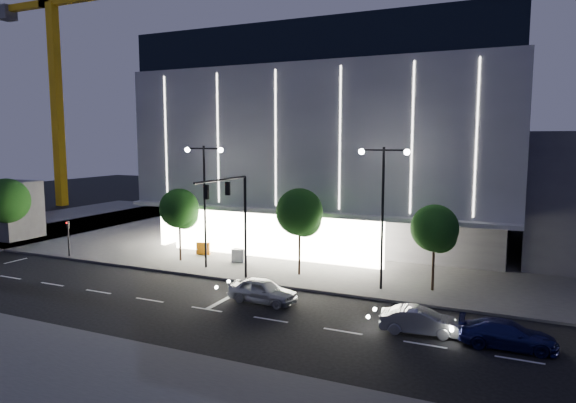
# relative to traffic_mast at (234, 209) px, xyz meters

# --- Properties ---
(ground) EXTENTS (160.00, 160.00, 0.00)m
(ground) POSITION_rel_traffic_mast_xyz_m (-1.00, -3.34, -5.03)
(ground) COLOR black
(ground) RESTS_ON ground
(sidewalk_museum) EXTENTS (70.00, 40.00, 0.15)m
(sidewalk_museum) POSITION_rel_traffic_mast_xyz_m (4.00, 20.66, -4.95)
(sidewalk_museum) COLOR #474747
(sidewalk_museum) RESTS_ON ground
(sidewalk_west) EXTENTS (16.00, 50.00, 0.15)m
(sidewalk_west) POSITION_rel_traffic_mast_xyz_m (-31.00, 6.66, -4.95)
(sidewalk_west) COLOR #474747
(sidewalk_west) RESTS_ON ground
(museum) EXTENTS (30.00, 25.80, 18.00)m
(museum) POSITION_rel_traffic_mast_xyz_m (1.98, 18.97, 4.25)
(museum) COLOR #4C4C51
(museum) RESTS_ON ground
(traffic_mast) EXTENTS (0.33, 5.89, 7.07)m
(traffic_mast) POSITION_rel_traffic_mast_xyz_m (0.00, 0.00, 0.00)
(traffic_mast) COLOR black
(traffic_mast) RESTS_ON ground
(street_lamp_west) EXTENTS (3.16, 0.36, 9.00)m
(street_lamp_west) POSITION_rel_traffic_mast_xyz_m (-4.00, 2.66, 0.93)
(street_lamp_west) COLOR black
(street_lamp_west) RESTS_ON ground
(street_lamp_east) EXTENTS (3.16, 0.36, 9.00)m
(street_lamp_east) POSITION_rel_traffic_mast_xyz_m (9.00, 2.66, 0.93)
(street_lamp_east) COLOR black
(street_lamp_east) RESTS_ON ground
(ped_signal_far) EXTENTS (0.22, 0.24, 3.00)m
(ped_signal_far) POSITION_rel_traffic_mast_xyz_m (-16.00, 1.16, -3.14)
(ped_signal_far) COLOR black
(ped_signal_far) RESTS_ON ground
(tower_crane) EXTENTS (32.00, 2.00, 28.50)m
(tower_crane) POSITION_rel_traffic_mast_xyz_m (-41.92, 24.66, 15.48)
(tower_crane) COLOR gold
(tower_crane) RESTS_ON ground
(tree_left) EXTENTS (3.02, 3.02, 5.72)m
(tree_left) POSITION_rel_traffic_mast_xyz_m (-6.97, 3.68, -0.99)
(tree_left) COLOR black
(tree_left) RESTS_ON ground
(tree_mid) EXTENTS (3.25, 3.25, 6.15)m
(tree_mid) POSITION_rel_traffic_mast_xyz_m (3.03, 3.68, -0.69)
(tree_mid) COLOR black
(tree_mid) RESTS_ON ground
(tree_right) EXTENTS (2.91, 2.91, 5.51)m
(tree_right) POSITION_rel_traffic_mast_xyz_m (12.03, 3.68, -1.14)
(tree_right) COLOR black
(tree_right) RESTS_ON ground
(car_lead) EXTENTS (4.21, 1.85, 1.41)m
(car_lead) POSITION_rel_traffic_mast_xyz_m (3.29, -2.45, -4.32)
(car_lead) COLOR #B3B7BC
(car_lead) RESTS_ON ground
(car_second) EXTENTS (3.98, 1.81, 1.27)m
(car_second) POSITION_rel_traffic_mast_xyz_m (12.51, -3.51, -4.39)
(car_second) COLOR #B3B7BC
(car_second) RESTS_ON ground
(car_third) EXTENTS (4.37, 2.00, 1.24)m
(car_third) POSITION_rel_traffic_mast_xyz_m (16.46, -3.60, -4.41)
(car_third) COLOR navy
(car_third) RESTS_ON ground
(barrier_a) EXTENTS (1.13, 0.48, 1.00)m
(barrier_a) POSITION_rel_traffic_mast_xyz_m (-6.50, 6.03, -4.38)
(barrier_a) COLOR orange
(barrier_a) RESTS_ON sidewalk_museum
(barrier_b) EXTENTS (1.12, 0.57, 1.00)m
(barrier_b) POSITION_rel_traffic_mast_xyz_m (-2.55, 4.94, -4.38)
(barrier_b) COLOR white
(barrier_b) RESTS_ON sidewalk_museum
(barrier_d) EXTENTS (1.12, 0.58, 1.00)m
(barrier_d) POSITION_rel_traffic_mast_xyz_m (-2.55, 5.12, -4.38)
(barrier_d) COLOR white
(barrier_d) RESTS_ON sidewalk_museum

